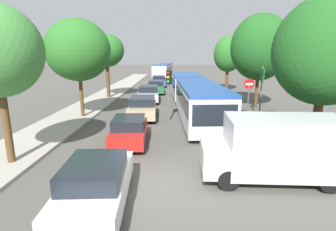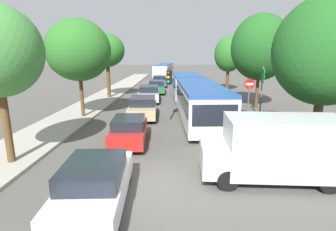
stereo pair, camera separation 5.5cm
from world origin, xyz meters
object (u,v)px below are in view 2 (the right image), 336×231
at_px(articulated_bus, 193,92).
at_px(white_van, 278,147).
at_px(queued_car_red, 129,130).
at_px(city_bus_rear, 164,69).
at_px(direction_sign_post, 262,81).
at_px(tree_right_near, 326,51).
at_px(queued_car_white, 95,184).
at_px(tree_left_far, 107,51).
at_px(queued_car_blue, 160,81).
at_px(no_entry_sign, 249,93).
at_px(tree_left_mid, 78,50).
at_px(tree_right_mid, 261,47).
at_px(queued_car_green, 157,87).
at_px(queued_car_tan, 143,107).
at_px(queued_car_silver, 149,94).
at_px(tree_right_far, 229,55).
at_px(traffic_light, 169,84).

relative_size(articulated_bus, white_van, 3.37).
xyz_separation_m(articulated_bus, queued_car_red, (-3.73, -8.08, -0.76)).
distance_m(city_bus_rear, direction_sign_post, 34.30).
height_order(articulated_bus, direction_sign_post, direction_sign_post).
bearing_deg(tree_right_near, queued_car_red, 175.87).
distance_m(queued_car_white, tree_right_near, 10.96).
distance_m(direction_sign_post, tree_left_far, 15.16).
height_order(queued_car_blue, no_entry_sign, no_entry_sign).
relative_size(tree_left_mid, tree_right_mid, 0.89).
bearing_deg(tree_left_mid, tree_right_mid, 16.58).
bearing_deg(queued_car_green, queued_car_white, 176.12).
relative_size(queued_car_white, queued_car_tan, 0.96).
relative_size(queued_car_blue, white_van, 0.88).
bearing_deg(tree_left_far, queued_car_white, -77.07).
xyz_separation_m(articulated_bus, queued_car_silver, (-3.91, 3.80, -0.68)).
xyz_separation_m(queued_car_red, direction_sign_post, (8.39, 5.86, 1.88)).
height_order(queued_car_white, direction_sign_post, direction_sign_post).
bearing_deg(queued_car_red, white_van, -126.14).
height_order(queued_car_green, tree_left_far, tree_left_far).
xyz_separation_m(queued_car_green, no_entry_sign, (7.16, -12.21, 1.13)).
xyz_separation_m(queued_car_silver, tree_right_mid, (9.30, -2.63, 4.16)).
bearing_deg(queued_car_white, queued_car_silver, -2.98).
xyz_separation_m(articulated_bus, tree_left_mid, (-7.95, -2.80, 3.22)).
bearing_deg(queued_car_blue, direction_sign_post, -158.37).
height_order(queued_car_green, direction_sign_post, direction_sign_post).
height_order(tree_right_mid, tree_right_far, tree_right_mid).
height_order(queued_car_tan, tree_right_near, tree_right_near).
bearing_deg(white_van, articulated_bus, -77.94).
distance_m(traffic_light, tree_left_mid, 6.53).
height_order(queued_car_tan, queued_car_silver, queued_car_silver).
bearing_deg(no_entry_sign, white_van, -8.44).
distance_m(queued_car_white, tree_right_mid, 18.01).
bearing_deg(tree_right_far, no_entry_sign, -95.23).
relative_size(traffic_light, tree_right_near, 0.49).
height_order(queued_car_white, white_van, white_van).
bearing_deg(no_entry_sign, queued_car_green, -149.62).
height_order(queued_car_blue, tree_right_far, tree_right_far).
bearing_deg(tree_right_mid, white_van, -103.57).
bearing_deg(traffic_light, queued_car_white, 7.95).
xyz_separation_m(queued_car_red, tree_left_mid, (-4.22, 5.27, 3.98)).
bearing_deg(direction_sign_post, queued_car_red, 44.99).
height_order(queued_car_white, tree_right_near, tree_right_near).
height_order(articulated_bus, city_bus_rear, articulated_bus).
distance_m(white_van, tree_right_near, 5.46).
height_order(queued_car_white, queued_car_green, queued_car_green).
relative_size(queued_car_red, queued_car_tan, 0.90).
bearing_deg(tree_right_mid, articulated_bus, -167.75).
relative_size(city_bus_rear, tree_right_mid, 1.55).
distance_m(queued_car_tan, no_entry_sign, 7.36).
relative_size(queued_car_red, traffic_light, 1.17).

